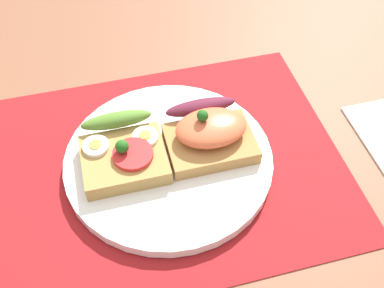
{
  "coord_description": "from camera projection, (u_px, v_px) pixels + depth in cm",
  "views": [
    {
      "loc": [
        -5.97,
        -34.55,
        45.97
      ],
      "look_at": [
        3.0,
        0.0,
        3.21
      ],
      "focal_mm": 43.05,
      "sensor_mm": 36.0,
      "label": 1
    }
  ],
  "objects": [
    {
      "name": "ground_plane",
      "position": [
        169.0,
        173.0,
        0.59
      ],
      "size": [
        120.0,
        90.0,
        3.2
      ],
      "primitive_type": "cube",
      "color": "brown"
    },
    {
      "name": "placemat",
      "position": [
        169.0,
        164.0,
        0.58
      ],
      "size": [
        43.05,
        34.22,
        0.3
      ],
      "primitive_type": "cube",
      "color": "maroon",
      "rests_on": "ground_plane"
    },
    {
      "name": "plate",
      "position": [
        169.0,
        160.0,
        0.57
      ],
      "size": [
        25.61,
        25.61,
        1.41
      ],
      "primitive_type": "cylinder",
      "color": "white",
      "rests_on": "placemat"
    },
    {
      "name": "sandwich_egg_tomato",
      "position": [
        123.0,
        152.0,
        0.55
      ],
      "size": [
        9.9,
        9.81,
        4.34
      ],
      "color": "#AC8346",
      "rests_on": "plate"
    },
    {
      "name": "sandwich_salmon",
      "position": [
        209.0,
        132.0,
        0.56
      ],
      "size": [
        10.64,
        9.24,
        5.82
      ],
      "color": "#B17D43",
      "rests_on": "plate"
    }
  ]
}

